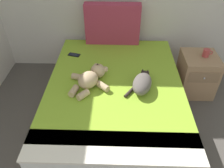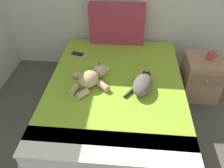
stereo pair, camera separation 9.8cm
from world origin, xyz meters
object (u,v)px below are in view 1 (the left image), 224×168
cat (142,83)px  nightstand (197,74)px  teddy_bear (91,78)px  cell_phone (74,55)px  patterned_cushion (112,24)px  mug (206,53)px  bed (115,99)px

cat → nightstand: bearing=36.3°
teddy_bear → cell_phone: teddy_bear is taller
teddy_bear → nightstand: bearing=20.9°
teddy_bear → nightstand: 1.44m
cat → nightstand: size_ratio=0.79×
patterned_cushion → cell_phone: size_ratio=4.49×
patterned_cushion → nightstand: bearing=-20.8°
mug → bed: bearing=-156.3°
patterned_cushion → cell_phone: bearing=-143.6°
teddy_bear → mug: teddy_bear is taller
teddy_bear → nightstand: (1.31, 0.50, -0.29)m
cat → mug: bearing=35.2°
bed → mug: (1.10, 0.49, 0.34)m
nightstand → bed: bearing=-155.8°
teddy_bear → patterned_cushion: bearing=77.8°
bed → nightstand: bearing=24.2°
cell_phone → nightstand: bearing=-2.4°
patterned_cushion → teddy_bear: (-0.20, -0.93, -0.20)m
patterned_cushion → bed: bearing=-86.5°
cat → teddy_bear: teddy_bear is taller
teddy_bear → cell_phone: size_ratio=3.29×
cell_phone → cat: bearing=-37.7°
patterned_cushion → nightstand: size_ratio=1.36×
teddy_bear → mug: size_ratio=4.43×
cat → teddy_bear: size_ratio=0.79×
bed → patterned_cushion: size_ratio=2.74×
bed → mug: 1.25m
bed → teddy_bear: 0.41m
bed → nightstand: 1.16m
patterned_cushion → mug: bearing=-19.6°
cat → mug: 1.00m
patterned_cushion → cell_phone: (-0.48, -0.36, -0.27)m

